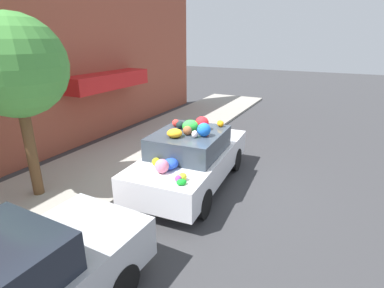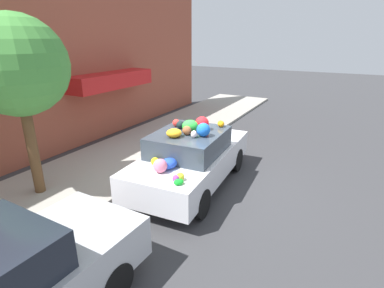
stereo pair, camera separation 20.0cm
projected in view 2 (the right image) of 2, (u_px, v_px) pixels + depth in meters
ground_plane at (189, 183)px, 7.96m from camera, size 60.00×60.00×0.00m
sidewalk_curb at (112, 162)px, 9.15m from camera, size 24.00×3.20×0.10m
building_facade at (52, 63)px, 9.27m from camera, size 18.00×1.20×5.89m
street_tree at (17, 67)px, 6.35m from camera, size 2.17×2.17×4.08m
fire_hydrant at (147, 150)px, 9.04m from camera, size 0.20×0.20×0.70m
art_car at (191, 157)px, 7.61m from camera, size 4.36×2.07×1.83m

